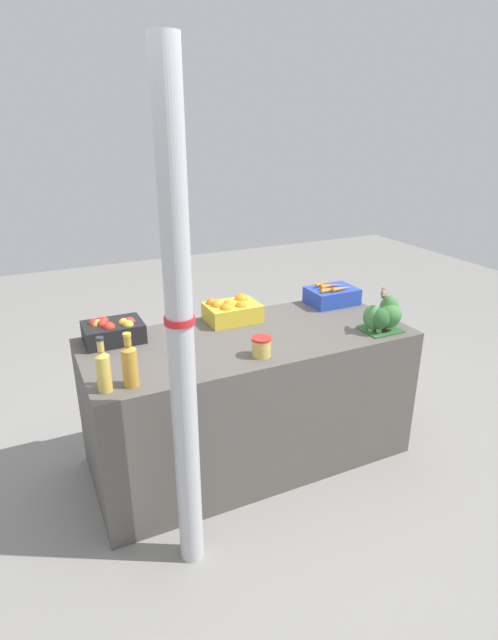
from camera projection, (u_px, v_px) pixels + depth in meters
The scene contains 11 objects.
ground_plane at pixel (249, 455), 3.15m from camera, with size 10.00×10.00×0.00m, color gray.
market_table at pixel (249, 398), 3.00m from camera, with size 1.87×0.80×0.82m, color #56514C.
support_pole at pixel (181, 345), 2.02m from camera, with size 0.12×0.12×2.23m.
apple_crate at pixel (113, 330), 2.77m from camera, with size 0.32×0.23×0.14m.
orange_crate at pixel (231, 310), 3.06m from camera, with size 0.32×0.23×0.14m.
carrot_crate at pixel (332, 295), 3.35m from camera, with size 0.32×0.23×0.14m.
broccoli_pile at pixel (385, 315), 2.90m from camera, with size 0.23×0.18×0.20m.
juice_bottle_golden at pixel (103, 369), 2.23m from camera, with size 0.07×0.07×0.27m.
juice_bottle_amber at pixel (130, 364), 2.28m from camera, with size 0.07×0.07×0.26m.
pickle_jar at pixel (261, 347), 2.59m from camera, with size 0.10×0.10×0.10m.
sparrow_bird at pixel (384, 293), 2.85m from camera, with size 0.09×0.11×0.05m.
Camera 1 is at (-1.12, -2.36, 1.96)m, focal length 28.00 mm.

